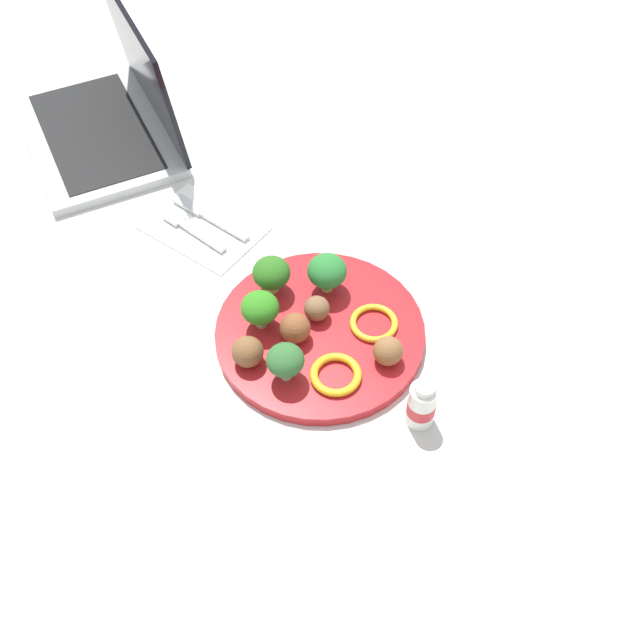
# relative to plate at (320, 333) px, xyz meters

# --- Properties ---
(ground_plane) EXTENTS (4.00, 4.00, 0.00)m
(ground_plane) POSITION_rel_plate_xyz_m (0.00, 0.00, -0.01)
(ground_plane) COLOR beige
(plate) EXTENTS (0.28, 0.28, 0.02)m
(plate) POSITION_rel_plate_xyz_m (0.00, 0.00, 0.00)
(plate) COLOR red
(plate) RESTS_ON ground_plane
(broccoli_floret_far_rim) EXTENTS (0.05, 0.05, 0.06)m
(broccoli_floret_far_rim) POSITION_rel_plate_xyz_m (0.10, -0.01, 0.04)
(broccoli_floret_far_rim) COLOR #A7BC73
(broccoli_floret_far_rim) RESTS_ON plate
(broccoli_floret_mid_left) EXTENTS (0.05, 0.05, 0.06)m
(broccoli_floret_mid_left) POSITION_rel_plate_xyz_m (0.04, -0.06, 0.04)
(broccoli_floret_mid_left) COLOR #8EC367
(broccoli_floret_mid_left) RESTS_ON plate
(broccoli_floret_near_rim) EXTENTS (0.05, 0.05, 0.06)m
(broccoli_floret_near_rim) POSITION_rel_plate_xyz_m (0.06, 0.05, 0.04)
(broccoli_floret_near_rim) COLOR #A5BD74
(broccoli_floret_near_rim) RESTS_ON plate
(broccoli_floret_front_right) EXTENTS (0.05, 0.05, 0.06)m
(broccoli_floret_front_right) POSITION_rel_plate_xyz_m (-0.02, 0.09, 0.04)
(broccoli_floret_front_right) COLOR #9ABB7C
(broccoli_floret_front_right) RESTS_ON plate
(meatball_back_left) EXTENTS (0.04, 0.04, 0.04)m
(meatball_back_left) POSITION_rel_plate_xyz_m (0.02, 0.03, 0.03)
(meatball_back_left) COLOR brown
(meatball_back_left) RESTS_ON plate
(meatball_front_left) EXTENTS (0.04, 0.04, 0.04)m
(meatball_front_left) POSITION_rel_plate_xyz_m (0.03, 0.10, 0.03)
(meatball_front_left) COLOR brown
(meatball_front_left) RESTS_ON plate
(meatball_front_right) EXTENTS (0.04, 0.04, 0.04)m
(meatball_front_right) POSITION_rel_plate_xyz_m (-0.10, -0.02, 0.03)
(meatball_front_right) COLOR brown
(meatball_front_right) RESTS_ON plate
(meatball_mid_left) EXTENTS (0.03, 0.03, 0.03)m
(meatball_mid_left) POSITION_rel_plate_xyz_m (0.02, -0.01, 0.03)
(meatball_mid_left) COLOR brown
(meatball_mid_left) RESTS_ON plate
(pepper_ring_mid_right) EXTENTS (0.09, 0.09, 0.01)m
(pepper_ring_mid_right) POSITION_rel_plate_xyz_m (-0.07, 0.04, 0.01)
(pepper_ring_mid_right) COLOR yellow
(pepper_ring_mid_right) RESTS_ON plate
(pepper_ring_near_rim) EXTENTS (0.07, 0.07, 0.01)m
(pepper_ring_near_rim) POSITION_rel_plate_xyz_m (-0.05, -0.05, 0.01)
(pepper_ring_near_rim) COLOR yellow
(pepper_ring_near_rim) RESTS_ON plate
(napkin) EXTENTS (0.18, 0.14, 0.01)m
(napkin) POSITION_rel_plate_xyz_m (0.27, -0.04, -0.01)
(napkin) COLOR white
(napkin) RESTS_ON ground_plane
(fork) EXTENTS (0.12, 0.02, 0.01)m
(fork) POSITION_rel_plate_xyz_m (0.27, -0.02, -0.00)
(fork) COLOR silver
(fork) RESTS_ON napkin
(knife) EXTENTS (0.15, 0.02, 0.01)m
(knife) POSITION_rel_plate_xyz_m (0.28, -0.06, -0.00)
(knife) COLOR silver
(knife) RESTS_ON napkin
(yogurt_bottle) EXTENTS (0.04, 0.04, 0.08)m
(yogurt_bottle) POSITION_rel_plate_xyz_m (-0.18, 0.02, 0.03)
(yogurt_bottle) COLOR white
(yogurt_bottle) RESTS_ON ground_plane
(laptop) EXTENTS (0.38, 0.33, 0.21)m
(laptop) POSITION_rel_plate_xyz_m (0.54, -0.09, 0.03)
(laptop) COLOR silver
(laptop) RESTS_ON ground_plane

